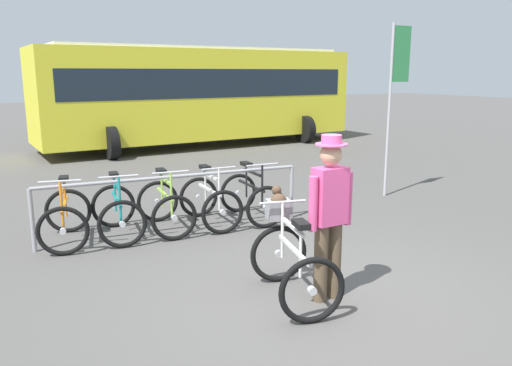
# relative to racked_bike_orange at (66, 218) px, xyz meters

# --- Properties ---
(ground_plane) EXTENTS (80.00, 80.00, 0.00)m
(ground_plane) POSITION_rel_racked_bike_orange_xyz_m (2.20, -3.12, -0.37)
(ground_plane) COLOR #514F4C
(bike_rack_rail) EXTENTS (3.90, 0.28, 0.88)m
(bike_rack_rail) POSITION_rel_racked_bike_orange_xyz_m (1.49, -0.26, 0.32)
(bike_rack_rail) COLOR #99999E
(bike_rack_rail) RESTS_ON ground
(racked_bike_orange) EXTENTS (0.86, 1.20, 0.97)m
(racked_bike_orange) POSITION_rel_racked_bike_orange_xyz_m (0.00, 0.00, 0.00)
(racked_bike_orange) COLOR black
(racked_bike_orange) RESTS_ON ground
(racked_bike_teal) EXTENTS (0.77, 1.18, 0.98)m
(racked_bike_teal) POSITION_rel_racked_bike_orange_xyz_m (0.70, -0.04, 0.00)
(racked_bike_teal) COLOR black
(racked_bike_teal) RESTS_ON ground
(racked_bike_lime) EXTENTS (0.74, 1.13, 0.97)m
(racked_bike_lime) POSITION_rel_racked_bike_orange_xyz_m (1.40, -0.08, 0.00)
(racked_bike_lime) COLOR black
(racked_bike_lime) RESTS_ON ground
(racked_bike_white) EXTENTS (0.69, 1.10, 0.97)m
(racked_bike_white) POSITION_rel_racked_bike_orange_xyz_m (2.10, -0.12, 0.00)
(racked_bike_white) COLOR black
(racked_bike_white) RESTS_ON ground
(racked_bike_black) EXTENTS (0.69, 1.10, 0.97)m
(racked_bike_black) POSITION_rel_racked_bike_orange_xyz_m (2.80, -0.16, 0.00)
(racked_bike_black) COLOR black
(racked_bike_black) RESTS_ON ground
(featured_bicycle) EXTENTS (0.88, 1.25, 1.09)m
(featured_bicycle) POSITION_rel_racked_bike_orange_xyz_m (1.84, -2.88, 0.12)
(featured_bicycle) COLOR black
(featured_bicycle) RESTS_ON ground
(person_with_featured_bike) EXTENTS (0.53, 0.32, 1.72)m
(person_with_featured_bike) POSITION_rel_racked_bike_orange_xyz_m (2.15, -3.13, 0.58)
(person_with_featured_bike) COLOR brown
(person_with_featured_bike) RESTS_ON ground
(bus_distant) EXTENTS (10.13, 3.80, 3.08)m
(bus_distant) POSITION_rel_racked_bike_orange_xyz_m (5.26, 8.17, 1.37)
(bus_distant) COLOR yellow
(bus_distant) RESTS_ON ground
(banner_flag) EXTENTS (0.44, 0.05, 3.20)m
(banner_flag) POSITION_rel_racked_bike_orange_xyz_m (5.94, 0.09, 1.86)
(banner_flag) COLOR #B2B2B7
(banner_flag) RESTS_ON ground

